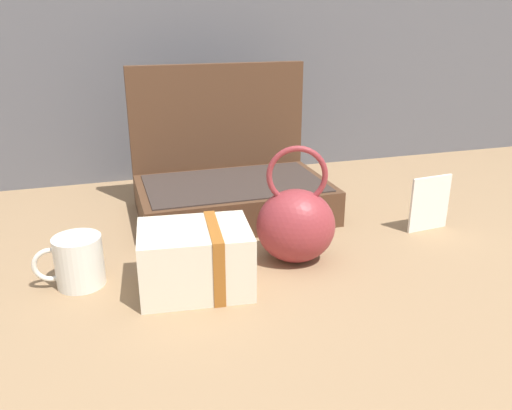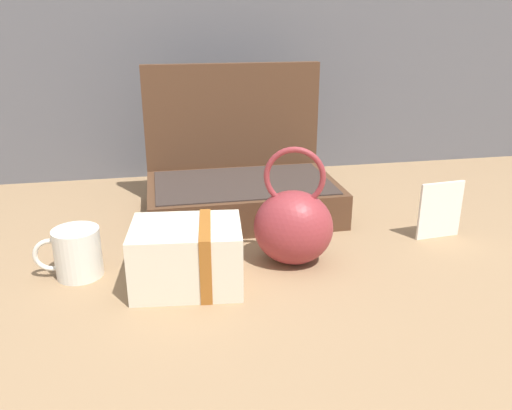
{
  "view_description": "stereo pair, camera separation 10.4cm",
  "coord_description": "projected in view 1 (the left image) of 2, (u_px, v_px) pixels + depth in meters",
  "views": [
    {
      "loc": [
        -0.28,
        -0.96,
        0.47
      ],
      "look_at": [
        0.01,
        -0.02,
        0.1
      ],
      "focal_mm": 36.25,
      "sensor_mm": 36.0,
      "label": 1
    },
    {
      "loc": [
        -0.18,
        -0.98,
        0.47
      ],
      "look_at": [
        0.01,
        -0.02,
        0.1
      ],
      "focal_mm": 36.25,
      "sensor_mm": 36.0,
      "label": 2
    }
  ],
  "objects": [
    {
      "name": "ground_plane",
      "position": [
        250.0,
        247.0,
        1.1
      ],
      "size": [
        6.0,
        6.0,
        0.0
      ],
      "primitive_type": "plane",
      "color": "#8C6D4C"
    },
    {
      "name": "open_suitcase",
      "position": [
        230.0,
        181.0,
        1.27
      ],
      "size": [
        0.45,
        0.3,
        0.35
      ],
      "color": "#4C301E",
      "rests_on": "ground_plane"
    },
    {
      "name": "teal_pouch_handbag",
      "position": [
        296.0,
        224.0,
        1.01
      ],
      "size": [
        0.19,
        0.17,
        0.24
      ],
      "color": "maroon",
      "rests_on": "ground_plane"
    },
    {
      "name": "cream_toiletry_bag",
      "position": [
        197.0,
        259.0,
        0.91
      ],
      "size": [
        0.21,
        0.16,
        0.12
      ],
      "color": "beige",
      "rests_on": "ground_plane"
    },
    {
      "name": "coffee_mug",
      "position": [
        78.0,
        261.0,
        0.93
      ],
      "size": [
        0.12,
        0.09,
        0.09
      ],
      "color": "silver",
      "rests_on": "ground_plane"
    },
    {
      "name": "info_card_left",
      "position": [
        430.0,
        203.0,
        1.16
      ],
      "size": [
        0.1,
        0.02,
        0.13
      ],
      "primitive_type": "cube",
      "rotation": [
        0.0,
        0.0,
        0.1
      ],
      "color": "white",
      "rests_on": "ground_plane"
    }
  ]
}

